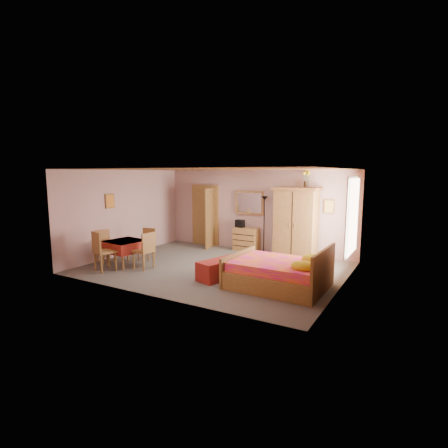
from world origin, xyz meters
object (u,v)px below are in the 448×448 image
Objects in this scene: wall_mirror at (249,203)px; bed at (278,266)px; wardrobe at (296,223)px; chair_south at (105,251)px; chest_of_drawers at (246,239)px; sunflower_vase at (306,179)px; stereo at (240,224)px; dining_table at (125,253)px; bench at (224,268)px; chair_west at (106,246)px; chair_north at (146,244)px; chair_east at (143,250)px; floor_lamp at (264,225)px.

bed is at bearing -58.11° from wall_mirror.
wall_mirror is 1.77m from wardrobe.
wall_mirror is at bearing 79.11° from chair_south.
chest_of_drawers is at bearing -93.64° from wall_mirror.
wardrobe is 1.32m from sunflower_vase.
stereo is at bearing 80.85° from chair_south.
stereo is 0.26× the size of chair_south.
sunflower_vase is 0.54× the size of dining_table.
bench is 1.51× the size of chair_west.
sunflower_vase is at bearing 69.55° from bench.
sunflower_vase reaches higher than bed.
chair_west is at bearing 153.59° from chair_south.
bench is 1.52× the size of chair_north.
chair_east is at bearing -1.14° from dining_table.
dining_table is (-4.30, -0.34, -0.14)m from bed.
wall_mirror is 4.74m from chair_south.
bench is 1.32× the size of chair_south.
sunflower_vase is 0.56× the size of chair_west.
sunflower_vase is 5.02m from chair_north.
bed is (2.22, -3.11, -1.07)m from wall_mirror.
chair_west is (-4.71, -3.29, -1.89)m from sunflower_vase.
bed is at bearing -75.30° from wardrobe.
bed is 1.52× the size of bench.
wardrobe is at bearing 143.16° from chair_west.
wardrobe is 2.24× the size of dining_table.
chest_of_drawers is at bearing 57.33° from dining_table.
wall_mirror is 4.60m from chair_west.
chair_east is (0.62, -0.78, 0.04)m from chair_north.
chest_of_drawers is at bearing 106.07° from bench.
stereo reaches higher than dining_table.
dining_table is (-2.08, -3.45, -1.21)m from wall_mirror.
chair_west is 1.39m from chair_east.
wardrobe reaches higher than floor_lamp.
chest_of_drawers reaches higher than dining_table.
chair_south reaches higher than dining_table.
stereo is 0.29× the size of chair_west.
bed is at bearing 29.30° from chair_south.
wardrobe is 2.02× the size of chair_south.
stereo is at bearing -177.34° from floor_lamp.
wardrobe reaches higher than chest_of_drawers.
wardrobe reaches higher than bed.
chair_west is at bearing -145.05° from sunflower_vase.
sunflower_vase is 6.04m from chair_west.
chair_north is at bearing -135.76° from floor_lamp.
floor_lamp is at bearing 175.95° from wardrobe.
dining_table is at bearing 102.77° from chair_south.
sunflower_vase reaches higher than chair_south.
wardrobe reaches higher than chair_north.
wall_mirror is 0.94× the size of chair_south.
chair_west is at bearing 34.16° from chair_north.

